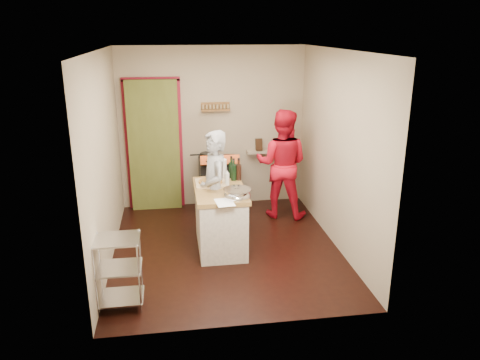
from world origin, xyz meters
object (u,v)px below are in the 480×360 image
wire_shelving (119,269)px  stove (218,184)px  person_stripe (214,190)px  island (221,216)px  person_red (282,164)px

wire_shelving → stove: bearing=63.1°
wire_shelving → person_stripe: (1.14, 1.34, 0.36)m
island → person_red: (1.06, 1.00, 0.40)m
stove → wire_shelving: stove is taller
stove → wire_shelving: 2.94m
wire_shelving → person_red: 3.23m
person_stripe → island: bearing=30.8°
stove → person_stripe: bearing=-98.2°
stove → wire_shelving: bearing=-116.9°
wire_shelving → person_stripe: 1.79m
person_red → island: bearing=65.9°
wire_shelving → island: 1.75m
island → wire_shelving: bearing=-134.1°
stove → person_red: (0.95, -0.37, 0.40)m
wire_shelving → island: (1.22, 1.25, 0.01)m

